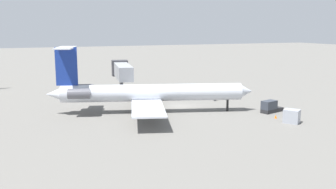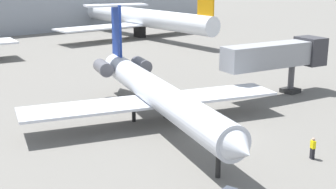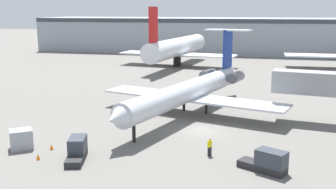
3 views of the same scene
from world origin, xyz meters
The scene contains 5 objects.
ground_plane centered at (0.00, 0.00, -0.05)m, with size 400.00×400.00×0.10m, color #66635E.
regional_jet centered at (-2.34, 6.80, 3.20)m, with size 24.48×31.06×10.15m.
jet_bridge centered at (15.00, 5.84, 4.59)m, with size 13.56×4.97×6.30m.
ground_crew_marshaller centered at (1.85, -7.64, 0.86)m, with size 0.40×0.47×1.69m.
parked_airliner_west_mid centered at (29.55, 53.62, 4.11)m, with size 36.98×44.01×13.05m.
Camera 2 is at (-27.23, -26.38, 13.92)m, focal length 49.75 mm.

